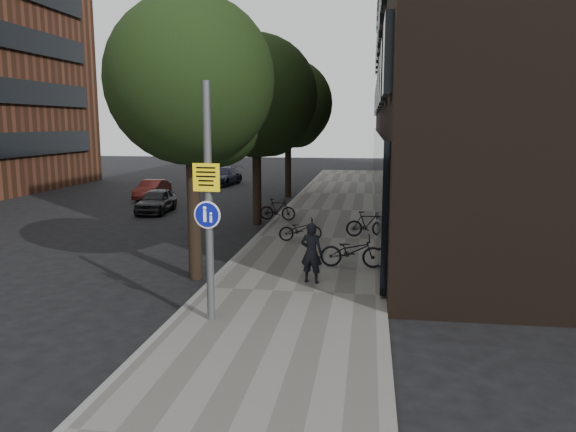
% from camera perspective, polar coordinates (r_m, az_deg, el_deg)
% --- Properties ---
extents(ground, '(120.00, 120.00, 0.00)m').
position_cam_1_polar(ground, '(10.89, -3.24, -13.27)').
color(ground, black).
rests_on(ground, ground).
extents(sidewalk, '(4.50, 60.00, 0.12)m').
position_cam_1_polar(sidewalk, '(20.34, 3.08, -2.35)').
color(sidewalk, slate).
rests_on(sidewalk, ground).
extents(curb_edge, '(0.15, 60.00, 0.13)m').
position_cam_1_polar(curb_edge, '(20.66, -3.15, -2.15)').
color(curb_edge, slate).
rests_on(curb_edge, ground).
extents(building_right_dark_brick, '(12.00, 40.00, 18.00)m').
position_cam_1_polar(building_right_dark_brick, '(32.84, 20.50, 17.23)').
color(building_right_dark_brick, black).
rests_on(building_right_dark_brick, ground).
extents(street_tree_near, '(4.40, 4.40, 7.50)m').
position_cam_1_polar(street_tree_near, '(15.21, -9.43, 12.72)').
color(street_tree_near, black).
rests_on(street_tree_near, ground).
extents(street_tree_mid, '(5.00, 5.00, 7.80)m').
position_cam_1_polar(street_tree_mid, '(23.45, -3.01, 11.62)').
color(street_tree_mid, black).
rests_on(street_tree_mid, ground).
extents(street_tree_far, '(5.00, 5.00, 7.80)m').
position_cam_1_polar(street_tree_far, '(32.32, 0.17, 11.01)').
color(street_tree_far, black).
rests_on(street_tree_far, ground).
extents(signpost, '(0.57, 0.16, 4.91)m').
position_cam_1_polar(signpost, '(11.55, -8.06, 1.37)').
color(signpost, '#595B5E').
rests_on(signpost, sidewalk).
extents(pedestrian, '(0.64, 0.49, 1.58)m').
position_cam_1_polar(pedestrian, '(14.46, 2.39, -3.75)').
color(pedestrian, black).
rests_on(pedestrian, sidewalk).
extents(parked_bike_facade_near, '(1.82, 0.66, 0.95)m').
position_cam_1_polar(parked_bike_facade_near, '(16.15, 6.52, -3.54)').
color(parked_bike_facade_near, black).
rests_on(parked_bike_facade_near, sidewalk).
extents(parked_bike_facade_far, '(1.59, 0.64, 0.93)m').
position_cam_1_polar(parked_bike_facade_far, '(20.58, 8.06, -0.81)').
color(parked_bike_facade_far, black).
rests_on(parked_bike_facade_far, sidewalk).
extents(parked_bike_curb_near, '(1.60, 0.90, 0.80)m').
position_cam_1_polar(parked_bike_curb_near, '(19.69, 1.27, -1.37)').
color(parked_bike_curb_near, black).
rests_on(parked_bike_curb_near, sidewalk).
extents(parked_bike_curb_far, '(1.57, 0.53, 0.93)m').
position_cam_1_polar(parked_bike_curb_far, '(23.83, -1.07, 0.67)').
color(parked_bike_curb_far, black).
rests_on(parked_bike_curb_far, sidewalk).
extents(parked_car_near, '(1.59, 3.43, 1.14)m').
position_cam_1_polar(parked_car_near, '(27.36, -13.23, 1.52)').
color(parked_car_near, black).
rests_on(parked_car_near, ground).
extents(parked_car_mid, '(1.15, 3.25, 1.07)m').
position_cam_1_polar(parked_car_mid, '(32.35, -13.62, 2.62)').
color(parked_car_mid, maroon).
rests_on(parked_car_mid, ground).
extents(parked_car_far, '(2.18, 4.41, 1.23)m').
position_cam_1_polar(parked_car_far, '(39.06, -6.63, 4.06)').
color(parked_car_far, '#1A1F30').
rests_on(parked_car_far, ground).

